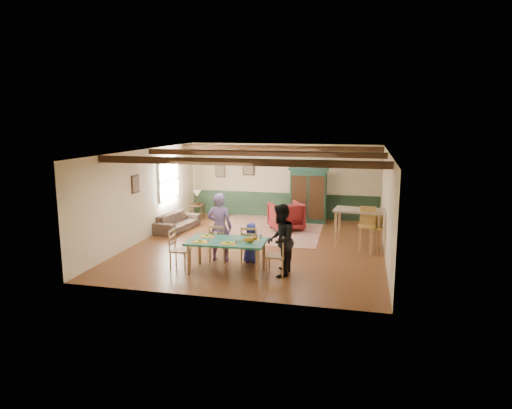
% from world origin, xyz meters
% --- Properties ---
extents(floor, '(8.00, 8.00, 0.00)m').
position_xyz_m(floor, '(0.00, 0.00, 0.00)').
color(floor, '#562D18').
rests_on(floor, ground).
extents(wall_back, '(7.00, 0.02, 2.70)m').
position_xyz_m(wall_back, '(0.00, 4.00, 1.35)').
color(wall_back, beige).
rests_on(wall_back, floor).
extents(wall_left, '(0.02, 8.00, 2.70)m').
position_xyz_m(wall_left, '(-3.50, 0.00, 1.35)').
color(wall_left, beige).
rests_on(wall_left, floor).
extents(wall_right, '(0.02, 8.00, 2.70)m').
position_xyz_m(wall_right, '(3.50, 0.00, 1.35)').
color(wall_right, beige).
rests_on(wall_right, floor).
extents(ceiling, '(7.00, 8.00, 0.02)m').
position_xyz_m(ceiling, '(0.00, 0.00, 2.70)').
color(ceiling, white).
rests_on(ceiling, wall_back).
extents(wainscot_back, '(6.95, 0.03, 0.90)m').
position_xyz_m(wainscot_back, '(0.00, 3.98, 0.45)').
color(wainscot_back, '#1C3323').
rests_on(wainscot_back, floor).
extents(ceiling_beam_front, '(6.95, 0.16, 0.16)m').
position_xyz_m(ceiling_beam_front, '(0.00, -2.30, 2.61)').
color(ceiling_beam_front, black).
rests_on(ceiling_beam_front, ceiling).
extents(ceiling_beam_mid, '(6.95, 0.16, 0.16)m').
position_xyz_m(ceiling_beam_mid, '(0.00, 0.40, 2.61)').
color(ceiling_beam_mid, black).
rests_on(ceiling_beam_mid, ceiling).
extents(ceiling_beam_back, '(6.95, 0.16, 0.16)m').
position_xyz_m(ceiling_beam_back, '(0.00, 3.00, 2.61)').
color(ceiling_beam_back, black).
rests_on(ceiling_beam_back, ceiling).
extents(window_left, '(0.06, 1.60, 1.30)m').
position_xyz_m(window_left, '(-3.47, 1.70, 1.55)').
color(window_left, white).
rests_on(window_left, wall_left).
extents(picture_left_wall, '(0.04, 0.42, 0.52)m').
position_xyz_m(picture_left_wall, '(-3.47, -0.60, 1.75)').
color(picture_left_wall, gray).
rests_on(picture_left_wall, wall_left).
extents(picture_back_a, '(0.45, 0.04, 0.55)m').
position_xyz_m(picture_back_a, '(-1.30, 3.97, 1.80)').
color(picture_back_a, gray).
rests_on(picture_back_a, wall_back).
extents(picture_back_b, '(0.38, 0.04, 0.48)m').
position_xyz_m(picture_back_b, '(-2.40, 3.97, 1.65)').
color(picture_back_b, gray).
rests_on(picture_back_b, wall_back).
extents(dining_table, '(1.87, 1.08, 0.76)m').
position_xyz_m(dining_table, '(-0.21, -2.41, 0.38)').
color(dining_table, '#1F634F').
rests_on(dining_table, floor).
extents(dining_chair_far_left, '(0.44, 0.46, 0.97)m').
position_xyz_m(dining_chair_far_left, '(-0.64, -1.69, 0.48)').
color(dining_chair_far_left, '#9F754F').
rests_on(dining_chair_far_left, floor).
extents(dining_chair_far_right, '(0.44, 0.46, 0.97)m').
position_xyz_m(dining_chair_far_right, '(0.18, -1.66, 0.48)').
color(dining_chair_far_right, '#9F754F').
rests_on(dining_chair_far_right, floor).
extents(dining_chair_end_left, '(0.46, 0.44, 0.97)m').
position_xyz_m(dining_chair_end_left, '(-1.38, -2.44, 0.48)').
color(dining_chair_end_left, '#9F754F').
rests_on(dining_chair_end_left, floor).
extents(dining_chair_end_right, '(0.46, 0.44, 0.97)m').
position_xyz_m(dining_chair_end_right, '(0.96, -2.37, 0.48)').
color(dining_chair_end_right, '#9F754F').
rests_on(dining_chair_end_right, floor).
extents(person_man, '(0.65, 0.44, 1.76)m').
position_xyz_m(person_man, '(-0.64, -1.61, 0.88)').
color(person_man, '#765999').
rests_on(person_man, floor).
extents(person_woman, '(0.66, 0.84, 1.68)m').
position_xyz_m(person_woman, '(1.07, -2.37, 0.84)').
color(person_woman, black).
rests_on(person_woman, floor).
extents(person_child, '(0.51, 0.34, 1.02)m').
position_xyz_m(person_child, '(0.17, -1.58, 0.51)').
color(person_child, navy).
rests_on(person_child, floor).
extents(cat, '(0.37, 0.15, 0.18)m').
position_xyz_m(cat, '(0.36, -2.49, 0.86)').
color(cat, '#C17C22').
rests_on(cat, dining_table).
extents(place_setting_near_left, '(0.42, 0.32, 0.11)m').
position_xyz_m(place_setting_near_left, '(-0.76, -2.68, 0.82)').
color(place_setting_near_left, yellow).
rests_on(place_setting_near_left, dining_table).
extents(place_setting_near_center, '(0.42, 0.32, 0.11)m').
position_xyz_m(place_setting_near_center, '(-0.10, -2.66, 0.82)').
color(place_setting_near_center, yellow).
rests_on(place_setting_near_center, dining_table).
extents(place_setting_far_left, '(0.42, 0.32, 0.11)m').
position_xyz_m(place_setting_far_left, '(-0.77, -2.17, 0.82)').
color(place_setting_far_left, yellow).
rests_on(place_setting_far_left, dining_table).
extents(place_setting_far_right, '(0.42, 0.32, 0.11)m').
position_xyz_m(place_setting_far_right, '(0.35, -2.14, 0.82)').
color(place_setting_far_right, yellow).
rests_on(place_setting_far_right, dining_table).
extents(area_rug, '(3.51, 4.14, 0.01)m').
position_xyz_m(area_rug, '(-0.10, 1.96, 0.01)').
color(area_rug, '#C2AA8D').
rests_on(area_rug, floor).
extents(armoire, '(1.38, 0.57, 1.93)m').
position_xyz_m(armoire, '(1.02, 3.29, 0.97)').
color(armoire, '#143428').
rests_on(armoire, floor).
extents(armchair, '(1.36, 1.37, 0.92)m').
position_xyz_m(armchair, '(0.46, 2.04, 0.46)').
color(armchair, '#460E11').
rests_on(armchair, floor).
extents(sofa, '(0.96, 1.96, 0.55)m').
position_xyz_m(sofa, '(-3.00, 1.20, 0.27)').
color(sofa, '#423329').
rests_on(sofa, floor).
extents(end_table, '(0.46, 0.46, 0.55)m').
position_xyz_m(end_table, '(-2.92, 2.84, 0.28)').
color(end_table, black).
rests_on(end_table, floor).
extents(table_lamp, '(0.30, 0.30, 0.51)m').
position_xyz_m(table_lamp, '(-2.92, 2.84, 0.81)').
color(table_lamp, tan).
rests_on(table_lamp, end_table).
extents(counter_table, '(1.42, 0.93, 1.11)m').
position_xyz_m(counter_table, '(2.78, 0.36, 0.56)').
color(counter_table, '#B3A58B').
rests_on(counter_table, floor).
extents(bar_stool_left, '(0.50, 0.54, 1.27)m').
position_xyz_m(bar_stool_left, '(3.00, -0.15, 0.63)').
color(bar_stool_left, tan).
rests_on(bar_stool_left, floor).
extents(bar_stool_right, '(0.40, 0.44, 1.12)m').
position_xyz_m(bar_stool_right, '(3.25, 0.02, 0.56)').
color(bar_stool_right, tan).
rests_on(bar_stool_right, floor).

